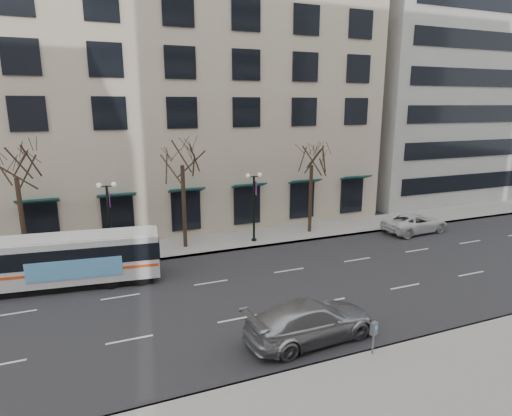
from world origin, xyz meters
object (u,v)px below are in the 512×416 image
lamp_post_right (254,204)px  city_bus (61,260)px  lamp_post_left (109,217)px  silver_car (311,321)px  white_pickup (415,223)px  tree_far_mid (182,151)px  tree_far_left (14,161)px  tree_far_right (312,152)px  pay_station (374,331)px

lamp_post_right → city_bus: size_ratio=0.48×
lamp_post_right → lamp_post_left: bearing=180.0°
silver_car → white_pickup: bearing=-58.9°
lamp_post_left → lamp_post_right: 10.00m
lamp_post_left → city_bus: (-2.82, -3.28, -1.35)m
tree_far_mid → white_pickup: tree_far_mid is taller
tree_far_left → tree_far_right: bearing=0.0°
tree_far_mid → lamp_post_right: tree_far_mid is taller
lamp_post_left → pay_station: bearing=-59.8°
tree_far_right → lamp_post_left: (-14.99, -0.60, -3.48)m
tree_far_mid → pay_station: tree_far_mid is taller
lamp_post_right → silver_car: size_ratio=0.88×
lamp_post_left → city_bus: lamp_post_left is taller
city_bus → white_pickup: size_ratio=1.99×
lamp_post_left → lamp_post_right: bearing=0.0°
lamp_post_right → white_pickup: 13.34m
tree_far_right → silver_car: 16.86m
city_bus → tree_far_mid: bearing=33.0°
white_pickup → pay_station: (-13.94, -13.23, 0.38)m
city_bus → white_pickup: 25.81m
city_bus → tree_far_left: bearing=126.0°
lamp_post_right → tree_far_left: bearing=177.7°
pay_station → tree_far_right: bearing=50.9°
city_bus → silver_car: size_ratio=1.84×
tree_far_mid → lamp_post_left: size_ratio=1.64×
white_pickup → tree_far_left: bearing=79.4°
tree_far_mid → pay_station: bearing=-76.0°
lamp_post_left → city_bus: 4.53m
tree_far_mid → city_bus: 10.21m
pay_station → lamp_post_right: bearing=67.6°
tree_far_right → silver_car: (-7.64, -13.96, -5.56)m
white_pickup → pay_station: 19.23m
city_bus → lamp_post_right: bearing=20.9°
lamp_post_left → silver_car: size_ratio=0.88×
lamp_post_left → lamp_post_right: size_ratio=1.00×
tree_far_left → tree_far_right: tree_far_left is taller
silver_car → pay_station: 2.73m
silver_car → white_pickup: size_ratio=1.08×
lamp_post_left → pay_station: (9.01, -15.50, -1.80)m
tree_far_left → lamp_post_left: bearing=-6.8°
lamp_post_right → tree_far_mid: bearing=173.2°
tree_far_left → silver_car: (12.36, -13.96, -5.84)m
tree_far_mid → city_bus: (-7.81, -3.88, -5.32)m
tree_far_left → pay_station: 22.06m
tree_far_right → lamp_post_left: tree_far_right is taller
city_bus → lamp_post_left: bearing=55.9°
tree_far_mid → silver_car: (2.36, -13.96, -6.04)m
tree_far_mid → tree_far_right: tree_far_mid is taller
lamp_post_left → tree_far_left: bearing=173.2°
tree_far_left → lamp_post_left: (5.01, -0.60, -3.75)m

